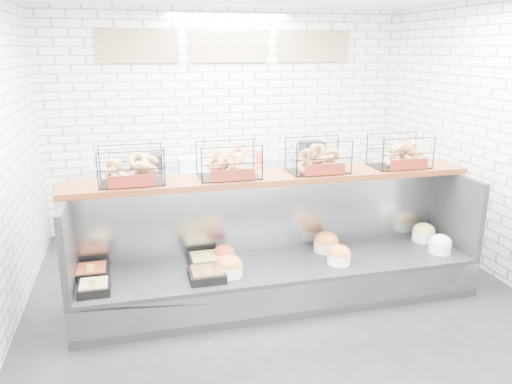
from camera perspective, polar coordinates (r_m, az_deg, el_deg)
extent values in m
plane|color=black|center=(4.99, 3.67, -13.60)|extent=(5.50, 5.50, 0.00)
cube|color=white|center=(7.07, -3.03, 8.15)|extent=(5.00, 0.02, 3.00)
cube|color=tan|center=(6.84, -13.40, 15.89)|extent=(1.05, 0.03, 0.42)
cube|color=tan|center=(6.98, -3.10, 16.28)|extent=(1.05, 0.03, 0.42)
cube|color=tan|center=(7.31, 6.55, 16.19)|extent=(1.05, 0.03, 0.42)
cube|color=black|center=(5.15, 2.67, -10.08)|extent=(4.00, 0.90, 0.40)
cube|color=#93969B|center=(4.77, 4.22, -12.07)|extent=(4.00, 0.03, 0.28)
cube|color=#93969B|center=(5.29, 1.46, -2.33)|extent=(4.00, 0.08, 0.80)
cube|color=black|center=(4.76, -20.67, -5.53)|extent=(0.06, 0.90, 0.80)
cube|color=black|center=(5.78, 21.78, -1.89)|extent=(0.06, 0.90, 0.80)
cube|color=black|center=(4.69, -18.01, -10.40)|extent=(0.28, 0.28, 0.08)
cube|color=tan|center=(4.67, -18.05, -10.02)|extent=(0.24, 0.24, 0.04)
cube|color=#DAD54B|center=(4.56, -18.17, -9.92)|extent=(0.06, 0.01, 0.08)
cube|color=black|center=(5.00, -18.24, -8.71)|extent=(0.31, 0.31, 0.08)
cube|color=#D3522C|center=(4.99, -18.28, -8.35)|extent=(0.26, 0.26, 0.04)
cube|color=#DAD54B|center=(4.87, -18.41, -8.27)|extent=(0.06, 0.01, 0.08)
cube|color=black|center=(4.73, -5.65, -9.41)|extent=(0.33, 0.33, 0.08)
cube|color=brown|center=(4.71, -5.66, -9.02)|extent=(0.28, 0.28, 0.04)
cube|color=#DAD54B|center=(4.59, -5.46, -8.99)|extent=(0.06, 0.01, 0.08)
cube|color=black|center=(5.03, -5.81, -7.81)|extent=(0.32, 0.32, 0.08)
cube|color=#DEC271|center=(5.01, -5.82, -7.44)|extent=(0.27, 0.27, 0.04)
cube|color=#DAD54B|center=(4.89, -5.63, -7.36)|extent=(0.06, 0.01, 0.08)
cylinder|color=white|center=(4.78, -3.06, -8.88)|extent=(0.25, 0.25, 0.11)
ellipsoid|color=#C66B29|center=(4.75, -3.07, -8.22)|extent=(0.25, 0.25, 0.17)
cylinder|color=white|center=(5.05, -3.62, -7.47)|extent=(0.22, 0.22, 0.11)
ellipsoid|color=#C04C28|center=(5.02, -3.63, -6.85)|extent=(0.21, 0.21, 0.15)
cylinder|color=white|center=(5.08, 9.45, -7.50)|extent=(0.23, 0.23, 0.11)
ellipsoid|color=orange|center=(5.06, 9.48, -6.87)|extent=(0.23, 0.23, 0.16)
cylinder|color=white|center=(5.38, 8.00, -6.09)|extent=(0.26, 0.26, 0.11)
ellipsoid|color=orange|center=(5.36, 8.02, -5.49)|extent=(0.26, 0.26, 0.18)
cylinder|color=white|center=(5.63, 20.26, -5.96)|extent=(0.24, 0.24, 0.11)
ellipsoid|color=silver|center=(5.61, 20.32, -5.39)|extent=(0.23, 0.23, 0.16)
cylinder|color=white|center=(5.91, 18.59, -4.76)|extent=(0.25, 0.25, 0.11)
ellipsoid|color=#E8C577|center=(5.89, 18.64, -4.21)|extent=(0.24, 0.24, 0.17)
cube|color=#512311|center=(4.99, 2.09, 1.69)|extent=(4.10, 0.50, 0.06)
cube|color=black|center=(4.75, -14.09, 2.96)|extent=(0.60, 0.38, 0.34)
cube|color=maroon|center=(4.58, -13.97, 1.20)|extent=(0.42, 0.02, 0.11)
cube|color=black|center=(4.84, -3.13, 3.65)|extent=(0.60, 0.38, 0.34)
cube|color=maroon|center=(4.67, -2.63, 1.94)|extent=(0.42, 0.02, 0.11)
cube|color=black|center=(5.09, 7.10, 4.18)|extent=(0.60, 0.38, 0.34)
cube|color=maroon|center=(4.93, 7.90, 2.57)|extent=(0.42, 0.02, 0.11)
cube|color=black|center=(5.49, 16.11, 4.53)|extent=(0.60, 0.38, 0.34)
cube|color=maroon|center=(5.34, 17.10, 3.04)|extent=(0.42, 0.02, 0.11)
cube|color=#93969B|center=(6.99, -2.38, -0.76)|extent=(4.00, 0.60, 0.90)
cube|color=black|center=(6.70, -12.51, 3.18)|extent=(0.40, 0.30, 0.24)
cube|color=silver|center=(6.72, -7.33, 3.21)|extent=(0.35, 0.28, 0.18)
cylinder|color=#D23F34|center=(6.91, 0.35, 3.86)|extent=(0.09, 0.09, 0.22)
cube|color=black|center=(7.18, 6.42, 4.55)|extent=(0.30, 0.30, 0.30)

